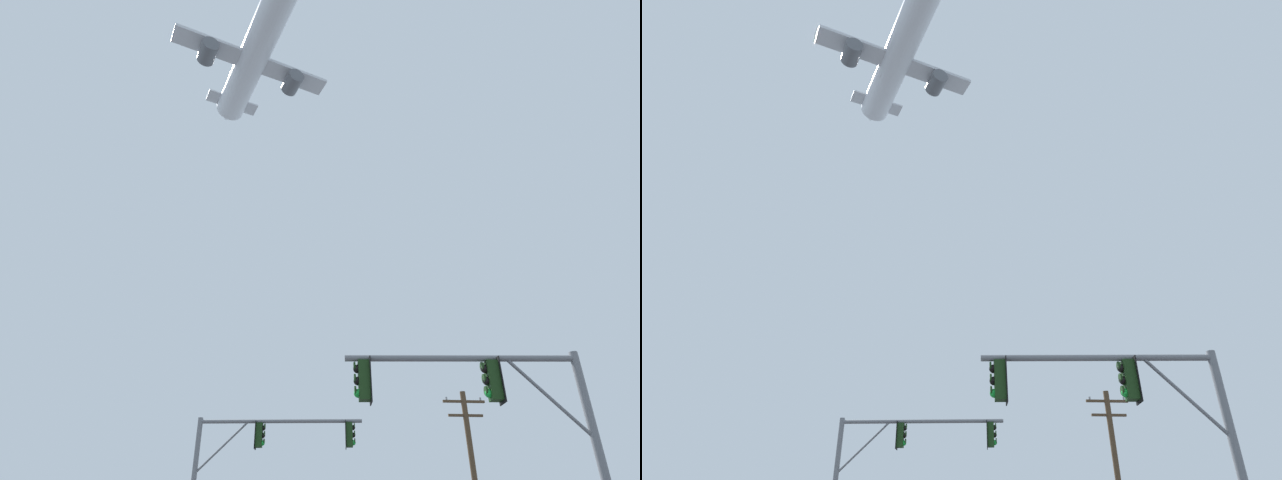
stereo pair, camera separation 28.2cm
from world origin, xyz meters
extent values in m
cylinder|color=slate|center=(5.83, 6.52, 2.75)|extent=(0.20, 0.20, 5.50)
cylinder|color=slate|center=(3.13, 6.69, 5.35)|extent=(5.42, 0.50, 0.15)
cylinder|color=slate|center=(5.02, 6.57, 4.46)|extent=(1.69, 0.19, 1.83)
cube|color=#193814|center=(0.86, 6.84, 4.83)|extent=(0.28, 0.34, 0.90)
cylinder|color=#193814|center=(0.86, 6.84, 5.34)|extent=(0.05, 0.05, 0.12)
cube|color=black|center=(1.00, 6.83, 4.83)|extent=(0.05, 0.46, 1.04)
sphere|color=black|center=(0.71, 6.85, 5.10)|extent=(0.20, 0.20, 0.20)
cylinder|color=#193814|center=(0.65, 6.85, 5.16)|extent=(0.05, 0.21, 0.21)
sphere|color=black|center=(0.71, 6.85, 4.82)|extent=(0.20, 0.20, 0.20)
cylinder|color=#193814|center=(0.65, 6.85, 4.88)|extent=(0.05, 0.21, 0.21)
sphere|color=green|center=(0.71, 6.85, 4.54)|extent=(0.20, 0.20, 0.20)
cylinder|color=#193814|center=(0.65, 6.85, 4.60)|extent=(0.05, 0.21, 0.21)
cube|color=#193814|center=(3.83, 6.65, 4.83)|extent=(0.28, 0.34, 0.90)
cylinder|color=#193814|center=(3.83, 6.65, 5.34)|extent=(0.05, 0.05, 0.12)
cube|color=black|center=(3.97, 6.64, 4.83)|extent=(0.05, 0.46, 1.04)
sphere|color=black|center=(3.69, 6.66, 5.10)|extent=(0.20, 0.20, 0.20)
cylinder|color=#193814|center=(3.62, 6.66, 5.16)|extent=(0.05, 0.21, 0.21)
sphere|color=black|center=(3.69, 6.66, 4.82)|extent=(0.20, 0.20, 0.20)
cylinder|color=#193814|center=(3.62, 6.66, 4.88)|extent=(0.05, 0.21, 0.21)
sphere|color=green|center=(3.69, 6.66, 4.54)|extent=(0.20, 0.20, 0.20)
cylinder|color=#193814|center=(3.62, 6.66, 4.60)|extent=(0.05, 0.21, 0.21)
cylinder|color=slate|center=(-1.08, 16.42, 5.71)|extent=(6.46, 0.75, 0.15)
cylinder|color=slate|center=(-3.33, 16.63, 4.76)|extent=(2.00, 0.27, 1.96)
cube|color=#193814|center=(1.63, 16.16, 5.19)|extent=(0.29, 0.34, 0.90)
cylinder|color=#193814|center=(1.63, 16.16, 5.70)|extent=(0.05, 0.05, 0.12)
cube|color=black|center=(1.49, 16.18, 5.19)|extent=(0.07, 0.46, 1.04)
sphere|color=black|center=(1.78, 16.15, 5.46)|extent=(0.20, 0.20, 0.20)
cylinder|color=#193814|center=(1.84, 16.15, 5.52)|extent=(0.06, 0.21, 0.21)
sphere|color=black|center=(1.78, 16.15, 5.18)|extent=(0.20, 0.20, 0.20)
cylinder|color=#193814|center=(1.84, 16.15, 5.24)|extent=(0.06, 0.21, 0.21)
sphere|color=green|center=(1.78, 16.15, 4.90)|extent=(0.20, 0.20, 0.20)
cylinder|color=#193814|center=(1.84, 16.15, 4.96)|extent=(0.06, 0.21, 0.21)
cube|color=#193814|center=(-1.91, 16.50, 5.19)|extent=(0.29, 0.34, 0.90)
cylinder|color=#193814|center=(-1.91, 16.50, 5.70)|extent=(0.05, 0.05, 0.12)
cube|color=black|center=(-2.05, 16.51, 5.19)|extent=(0.07, 0.46, 1.04)
sphere|color=black|center=(-1.77, 16.48, 5.46)|extent=(0.20, 0.20, 0.20)
cylinder|color=#193814|center=(-1.70, 16.48, 5.52)|extent=(0.06, 0.21, 0.21)
sphere|color=black|center=(-1.77, 16.48, 5.18)|extent=(0.20, 0.20, 0.20)
cylinder|color=#193814|center=(-1.70, 16.48, 5.24)|extent=(0.06, 0.21, 0.21)
sphere|color=green|center=(-1.77, 16.48, 4.90)|extent=(0.20, 0.20, 0.20)
cylinder|color=#193814|center=(-1.70, 16.48, 4.96)|extent=(0.06, 0.21, 0.21)
cylinder|color=brown|center=(8.34, 21.60, 4.15)|extent=(0.28, 0.28, 8.30)
cube|color=brown|center=(8.34, 21.60, 7.80)|extent=(2.20, 0.12, 0.12)
cube|color=brown|center=(8.34, 21.60, 7.10)|extent=(1.80, 0.12, 0.12)
cylinder|color=gray|center=(7.44, 21.60, 7.92)|extent=(0.10, 0.10, 0.18)
cylinder|color=gray|center=(9.24, 21.60, 7.92)|extent=(0.10, 0.10, 0.18)
cylinder|color=white|center=(-5.99, 36.20, 50.98)|extent=(10.61, 19.66, 3.51)
cone|color=white|center=(-10.03, 46.30, 50.98)|extent=(3.59, 3.15, 2.99)
cube|color=silver|center=(-6.20, 36.71, 50.45)|extent=(18.23, 9.18, 0.40)
cylinder|color=#595B60|center=(-1.34, 38.65, 49.39)|extent=(2.82, 3.18, 1.98)
cylinder|color=#595B60|center=(-11.05, 34.77, 49.39)|extent=(2.82, 3.18, 1.98)
cube|color=#B21E1E|center=(-9.18, 44.15, 52.95)|extent=(1.39, 2.95, 4.17)
cube|color=silver|center=(-9.26, 44.36, 51.31)|extent=(6.85, 4.28, 0.22)
camera|label=1|loc=(-0.95, -4.72, 1.73)|focal=28.39mm
camera|label=2|loc=(-0.67, -4.74, 1.73)|focal=28.39mm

